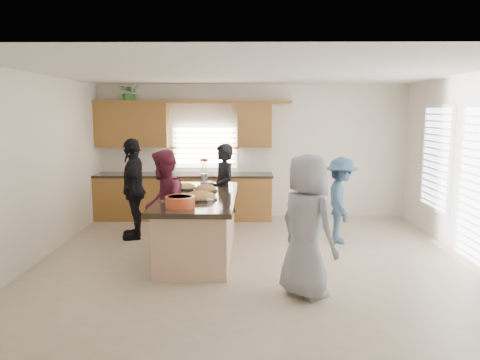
{
  "coord_description": "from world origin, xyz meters",
  "views": [
    {
      "loc": [
        -0.14,
        -6.91,
        2.25
      ],
      "look_at": [
        -0.23,
        0.49,
        1.15
      ],
      "focal_mm": 35.0,
      "sensor_mm": 36.0,
      "label": 1
    }
  ],
  "objects_px": {
    "woman_right_front": "(307,226)",
    "woman_left_back": "(223,191)",
    "woman_left_mid": "(164,205)",
    "salad_bowl": "(180,201)",
    "woman_right_back": "(341,200)",
    "woman_left_front": "(134,189)",
    "island": "(199,226)"
  },
  "relations": [
    {
      "from": "woman_right_front",
      "to": "woman_left_back",
      "type": "bearing_deg",
      "value": -13.12
    },
    {
      "from": "woman_right_front",
      "to": "woman_left_mid",
      "type": "bearing_deg",
      "value": 18.07
    },
    {
      "from": "salad_bowl",
      "to": "woman_left_back",
      "type": "xyz_separation_m",
      "value": [
        0.49,
        1.99,
        -0.2
      ]
    },
    {
      "from": "woman_right_back",
      "to": "woman_right_front",
      "type": "bearing_deg",
      "value": 165.66
    },
    {
      "from": "woman_left_mid",
      "to": "woman_right_back",
      "type": "xyz_separation_m",
      "value": [
        2.87,
        0.92,
        -0.1
      ]
    },
    {
      "from": "woman_left_mid",
      "to": "woman_left_front",
      "type": "xyz_separation_m",
      "value": [
        -0.74,
        1.17,
        0.05
      ]
    },
    {
      "from": "woman_right_back",
      "to": "woman_right_front",
      "type": "distance_m",
      "value": 2.54
    },
    {
      "from": "woman_right_back",
      "to": "woman_left_back",
      "type": "bearing_deg",
      "value": 86.82
    },
    {
      "from": "island",
      "to": "salad_bowl",
      "type": "xyz_separation_m",
      "value": [
        -0.16,
        -0.94,
        0.58
      ]
    },
    {
      "from": "woman_left_back",
      "to": "woman_left_front",
      "type": "height_order",
      "value": "woman_left_front"
    },
    {
      "from": "island",
      "to": "woman_left_mid",
      "type": "xyz_separation_m",
      "value": [
        -0.51,
        -0.21,
        0.38
      ]
    },
    {
      "from": "woman_right_back",
      "to": "woman_left_front",
      "type": "bearing_deg",
      "value": 92.42
    },
    {
      "from": "woman_left_mid",
      "to": "woman_right_back",
      "type": "height_order",
      "value": "woman_left_mid"
    },
    {
      "from": "woman_left_back",
      "to": "woman_right_back",
      "type": "distance_m",
      "value": 2.05
    },
    {
      "from": "woman_right_back",
      "to": "salad_bowl",
      "type": "bearing_deg",
      "value": 129.68
    },
    {
      "from": "salad_bowl",
      "to": "woman_right_back",
      "type": "xyz_separation_m",
      "value": [
        2.52,
        1.65,
        -0.3
      ]
    },
    {
      "from": "woman_left_back",
      "to": "woman_left_front",
      "type": "relative_size",
      "value": 0.94
    },
    {
      "from": "island",
      "to": "woman_left_mid",
      "type": "distance_m",
      "value": 0.68
    },
    {
      "from": "island",
      "to": "woman_left_front",
      "type": "height_order",
      "value": "woman_left_front"
    },
    {
      "from": "salad_bowl",
      "to": "woman_left_front",
      "type": "distance_m",
      "value": 2.2
    },
    {
      "from": "woman_left_back",
      "to": "woman_left_front",
      "type": "xyz_separation_m",
      "value": [
        -1.58,
        -0.09,
        0.05
      ]
    },
    {
      "from": "island",
      "to": "woman_right_front",
      "type": "distance_m",
      "value": 2.25
    },
    {
      "from": "island",
      "to": "woman_left_back",
      "type": "relative_size",
      "value": 1.62
    },
    {
      "from": "salad_bowl",
      "to": "woman_left_back",
      "type": "bearing_deg",
      "value": 76.1
    },
    {
      "from": "woman_left_back",
      "to": "woman_right_front",
      "type": "xyz_separation_m",
      "value": [
        1.13,
        -2.71,
        0.04
      ]
    },
    {
      "from": "woman_right_front",
      "to": "woman_left_front",
      "type": "bearing_deg",
      "value": 10.28
    },
    {
      "from": "woman_left_front",
      "to": "island",
      "type": "bearing_deg",
      "value": 41.89
    },
    {
      "from": "island",
      "to": "woman_right_back",
      "type": "xyz_separation_m",
      "value": [
        2.36,
        0.72,
        0.28
      ]
    },
    {
      "from": "woman_right_back",
      "to": "woman_right_front",
      "type": "xyz_separation_m",
      "value": [
        -0.9,
        -2.37,
        0.14
      ]
    },
    {
      "from": "woman_right_back",
      "to": "woman_right_front",
      "type": "relative_size",
      "value": 0.84
    },
    {
      "from": "woman_left_mid",
      "to": "woman_right_back",
      "type": "relative_size",
      "value": 1.14
    },
    {
      "from": "island",
      "to": "woman_right_front",
      "type": "xyz_separation_m",
      "value": [
        1.46,
        -1.66,
        0.42
      ]
    }
  ]
}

